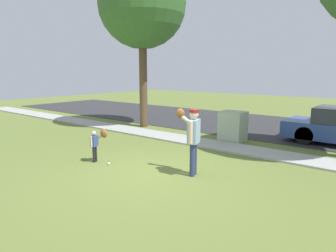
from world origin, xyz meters
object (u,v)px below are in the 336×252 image
at_px(person_child, 97,140).
at_px(street_tree_far, 142,4).
at_px(utility_cabinet, 233,126).
at_px(person_adult, 192,134).
at_px(baseball, 109,164).

height_order(person_child, street_tree_far, street_tree_far).
height_order(person_child, utility_cabinet, utility_cabinet).
distance_m(person_child, street_tree_far, 7.59).
relative_size(person_adult, baseball, 22.76).
relative_size(person_adult, utility_cabinet, 1.48).
height_order(person_adult, person_child, person_adult).
distance_m(person_adult, person_child, 2.91).
xyz_separation_m(baseball, street_tree_far, (-3.34, 5.02, 5.53)).
xyz_separation_m(person_child, utility_cabinet, (1.85, 4.88, -0.07)).
xyz_separation_m(person_adult, person_child, (-2.77, -0.78, -0.41)).
bearing_deg(person_child, baseball, -16.74).
bearing_deg(utility_cabinet, person_child, -110.81).
bearing_deg(street_tree_far, person_child, -60.29).
xyz_separation_m(person_adult, utility_cabinet, (-0.92, 4.10, -0.49)).
height_order(person_child, baseball, person_child).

